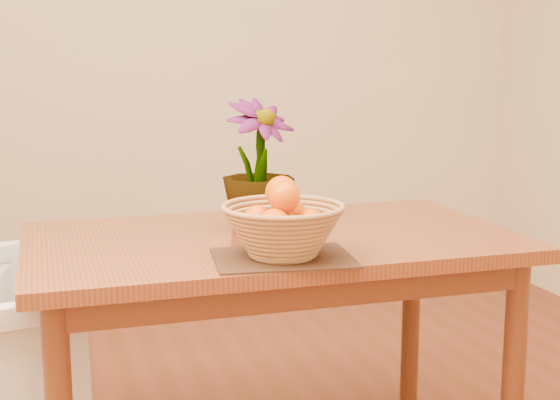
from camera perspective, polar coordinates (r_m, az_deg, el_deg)
name	(u,v)px	position (r m, az deg, el deg)	size (l,w,h in m)	color
wall_back	(163,41)	(4.12, -8.55, 11.45)	(4.00, 0.02, 2.70)	beige
table	(272,264)	(2.29, -0.60, -4.72)	(1.40, 0.80, 0.75)	maroon
placemat	(283,258)	(2.00, 0.22, -4.24)	(0.35, 0.26, 0.01)	#3D2016
wicker_basket	(283,232)	(1.98, 0.22, -2.39)	(0.32, 0.32, 0.13)	#A66D45
orange_pile	(283,213)	(1.97, 0.22, -0.93)	(0.19, 0.20, 0.15)	#E85803
potted_plant	(258,165)	(2.31, -1.60, 2.59)	(0.22, 0.22, 0.39)	#194C15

